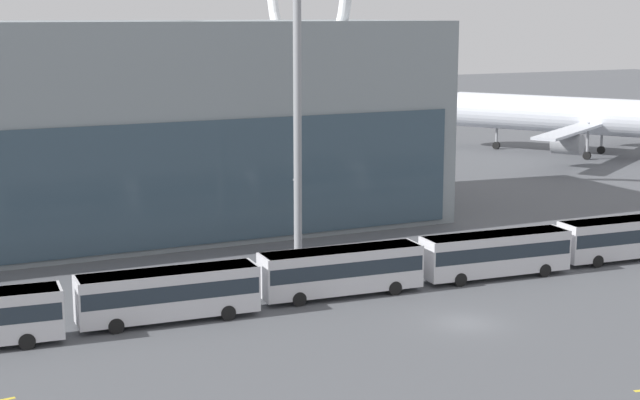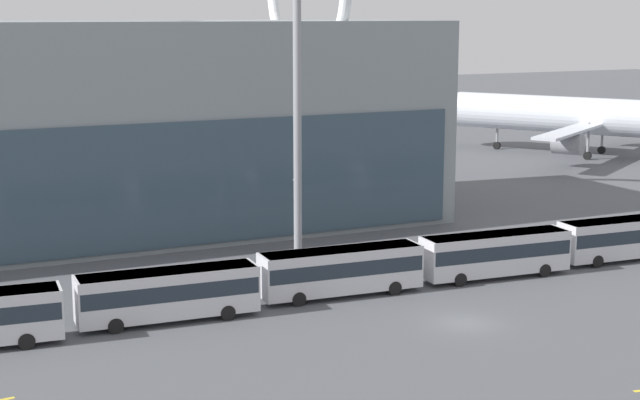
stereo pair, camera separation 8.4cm
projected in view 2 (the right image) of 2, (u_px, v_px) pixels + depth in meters
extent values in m
plane|color=#515459|center=(465.00, 323.00, 63.13)|extent=(440.00, 440.00, 0.00)
cylinder|color=silver|center=(212.00, 153.00, 101.43)|extent=(7.42, 32.66, 5.50)
sphere|color=silver|center=(282.00, 175.00, 87.51)|extent=(5.39, 5.39, 5.39)
cone|color=silver|center=(158.00, 136.00, 115.36)|extent=(5.64, 7.41, 5.22)
cube|color=silver|center=(205.00, 160.00, 103.31)|extent=(37.09, 6.30, 0.35)
cylinder|color=gray|center=(292.00, 167.00, 108.52)|extent=(2.86, 3.72, 2.66)
cylinder|color=gray|center=(110.00, 182.00, 98.70)|extent=(2.86, 3.72, 2.66)
cube|color=#1E4799|center=(159.00, 98.00, 113.83)|extent=(0.71, 5.23, 7.44)
cube|color=silver|center=(160.00, 132.00, 114.58)|extent=(14.46, 4.05, 0.28)
cylinder|color=gray|center=(257.00, 195.00, 92.60)|extent=(0.36, 0.36, 4.32)
cylinder|color=black|center=(257.00, 218.00, 93.01)|extent=(0.51, 1.12, 1.10)
cylinder|color=gray|center=(236.00, 173.00, 105.34)|extent=(0.36, 0.36, 4.32)
cylinder|color=black|center=(236.00, 193.00, 105.74)|extent=(0.51, 1.12, 1.10)
cylinder|color=gray|center=(173.00, 179.00, 101.94)|extent=(0.36, 0.36, 4.32)
cylinder|color=black|center=(174.00, 199.00, 102.35)|extent=(0.51, 1.12, 1.10)
cylinder|color=silver|center=(581.00, 116.00, 136.57)|extent=(23.89, 33.62, 5.11)
sphere|color=silver|center=(460.00, 109.00, 146.12)|extent=(5.00, 5.00, 5.00)
cube|color=silver|center=(596.00, 123.00, 135.57)|extent=(37.96, 25.66, 0.35)
cylinder|color=gray|center=(568.00, 144.00, 125.87)|extent=(4.30, 4.64, 2.70)
cylinder|color=gray|center=(620.00, 126.00, 145.88)|extent=(4.30, 4.64, 2.70)
cylinder|color=gray|center=(497.00, 130.00, 143.50)|extent=(0.36, 0.36, 4.56)
cylinder|color=black|center=(497.00, 145.00, 143.93)|extent=(0.97, 1.17, 1.10)
cylinder|color=gray|center=(588.00, 139.00, 133.17)|extent=(0.36, 0.36, 4.56)
cylinder|color=black|center=(587.00, 156.00, 133.60)|extent=(0.97, 1.17, 1.10)
cylinder|color=gray|center=(602.00, 134.00, 138.69)|extent=(0.36, 0.36, 4.56)
cylinder|color=black|center=(602.00, 150.00, 139.12)|extent=(0.97, 1.17, 1.10)
cylinder|color=black|center=(24.00, 329.00, 60.28)|extent=(1.02, 0.39, 1.00)
cylinder|color=black|center=(27.00, 341.00, 58.11)|extent=(1.02, 0.39, 1.00)
cube|color=silver|center=(168.00, 293.00, 63.13)|extent=(11.86, 3.26, 3.02)
cube|color=#232D38|center=(168.00, 289.00, 63.07)|extent=(11.62, 3.27, 1.06)
cube|color=silver|center=(167.00, 272.00, 62.86)|extent=(11.50, 3.16, 0.12)
cylinder|color=black|center=(218.00, 303.00, 65.80)|extent=(1.02, 0.36, 1.00)
cylinder|color=black|center=(228.00, 313.00, 63.66)|extent=(1.02, 0.36, 1.00)
cylinder|color=black|center=(109.00, 315.00, 63.12)|extent=(1.02, 0.36, 1.00)
cylinder|color=black|center=(116.00, 326.00, 60.98)|extent=(1.02, 0.36, 1.00)
cube|color=silver|center=(341.00, 270.00, 68.85)|extent=(11.86, 3.28, 3.02)
cube|color=#232D38|center=(341.00, 266.00, 68.80)|extent=(11.63, 3.29, 1.06)
cube|color=silver|center=(341.00, 250.00, 68.58)|extent=(11.50, 3.18, 0.12)
cylinder|color=black|center=(380.00, 280.00, 71.52)|extent=(1.02, 0.36, 1.00)
cylinder|color=black|center=(395.00, 288.00, 69.37)|extent=(1.02, 0.36, 1.00)
cylinder|color=black|center=(287.00, 290.00, 68.85)|extent=(1.02, 0.36, 1.00)
cylinder|color=black|center=(299.00, 299.00, 66.70)|extent=(1.02, 0.36, 1.00)
cube|color=silver|center=(495.00, 253.00, 73.69)|extent=(11.88, 3.42, 3.02)
cube|color=#232D38|center=(495.00, 249.00, 73.63)|extent=(11.65, 3.43, 1.06)
cube|color=silver|center=(496.00, 234.00, 73.42)|extent=(11.52, 3.32, 0.12)
cylinder|color=black|center=(527.00, 263.00, 76.32)|extent=(1.02, 0.37, 1.00)
cylinder|color=black|center=(544.00, 270.00, 74.16)|extent=(1.02, 0.37, 1.00)
cylinder|color=black|center=(445.00, 272.00, 73.73)|extent=(1.02, 0.37, 1.00)
cylinder|color=black|center=(460.00, 280.00, 71.58)|extent=(1.02, 0.37, 1.00)
cube|color=silver|center=(626.00, 237.00, 78.97)|extent=(11.87, 3.32, 3.02)
cube|color=#232D38|center=(626.00, 234.00, 78.91)|extent=(11.63, 3.33, 1.06)
cube|color=silver|center=(627.00, 220.00, 78.70)|extent=(11.51, 3.22, 0.12)
cylinder|color=black|center=(579.00, 255.00, 78.98)|extent=(1.02, 0.37, 1.00)
cylinder|color=black|center=(597.00, 261.00, 76.83)|extent=(1.02, 0.37, 1.00)
cylinder|color=gray|center=(297.00, 100.00, 74.52)|extent=(0.63, 0.63, 26.29)
cube|color=yellow|center=(418.00, 271.00, 75.79)|extent=(7.98, 2.22, 0.01)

